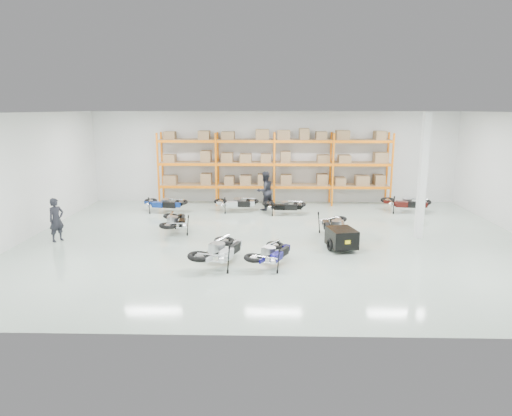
{
  "coord_description": "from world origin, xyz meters",
  "views": [
    {
      "loc": [
        -0.34,
        -15.72,
        4.65
      ],
      "look_at": [
        -0.74,
        0.43,
        1.1
      ],
      "focal_mm": 32.0,
      "sensor_mm": 36.0,
      "label": 1
    }
  ],
  "objects_px": {
    "moto_black_far_left": "(175,218)",
    "moto_back_a": "(164,201)",
    "moto_back_b": "(236,200)",
    "moto_touring_right": "(335,222)",
    "moto_blue_centre": "(271,249)",
    "moto_silver_left": "(220,246)",
    "person_back": "(265,191)",
    "trailer": "(342,238)",
    "person_left": "(56,220)",
    "moto_back_c": "(284,203)",
    "moto_back_d": "(406,200)"
  },
  "relations": [
    {
      "from": "moto_silver_left",
      "to": "moto_touring_right",
      "type": "distance_m",
      "value": 5.03
    },
    {
      "from": "moto_blue_centre",
      "to": "moto_back_d",
      "type": "bearing_deg",
      "value": -102.96
    },
    {
      "from": "moto_silver_left",
      "to": "moto_black_far_left",
      "type": "xyz_separation_m",
      "value": [
        -2.08,
        3.7,
        -0.06
      ]
    },
    {
      "from": "trailer",
      "to": "person_back",
      "type": "height_order",
      "value": "person_back"
    },
    {
      "from": "moto_blue_centre",
      "to": "person_left",
      "type": "relative_size",
      "value": 1.09
    },
    {
      "from": "trailer",
      "to": "person_left",
      "type": "xyz_separation_m",
      "value": [
        -9.95,
        0.85,
        0.35
      ]
    },
    {
      "from": "moto_blue_centre",
      "to": "person_back",
      "type": "height_order",
      "value": "person_back"
    },
    {
      "from": "moto_back_c",
      "to": "moto_touring_right",
      "type": "bearing_deg",
      "value": -149.07
    },
    {
      "from": "trailer",
      "to": "person_left",
      "type": "bearing_deg",
      "value": 162.35
    },
    {
      "from": "moto_black_far_left",
      "to": "person_left",
      "type": "distance_m",
      "value": 4.17
    },
    {
      "from": "moto_black_far_left",
      "to": "person_back",
      "type": "bearing_deg",
      "value": -137.27
    },
    {
      "from": "moto_back_d",
      "to": "person_back",
      "type": "xyz_separation_m",
      "value": [
        -6.41,
        0.37,
        0.32
      ]
    },
    {
      "from": "moto_silver_left",
      "to": "person_back",
      "type": "distance_m",
      "value": 7.83
    },
    {
      "from": "moto_silver_left",
      "to": "person_back",
      "type": "height_order",
      "value": "person_back"
    },
    {
      "from": "moto_back_b",
      "to": "moto_back_a",
      "type": "bearing_deg",
      "value": 91.39
    },
    {
      "from": "moto_blue_centre",
      "to": "moto_back_d",
      "type": "height_order",
      "value": "moto_back_d"
    },
    {
      "from": "trailer",
      "to": "moto_back_a",
      "type": "xyz_separation_m",
      "value": [
        -7.17,
        5.52,
        0.12
      ]
    },
    {
      "from": "moto_back_a",
      "to": "person_left",
      "type": "distance_m",
      "value": 5.43
    },
    {
      "from": "moto_back_b",
      "to": "person_left",
      "type": "height_order",
      "value": "person_left"
    },
    {
      "from": "moto_back_c",
      "to": "moto_back_d",
      "type": "height_order",
      "value": "moto_back_d"
    },
    {
      "from": "moto_touring_right",
      "to": "moto_back_b",
      "type": "distance_m",
      "value": 5.68
    },
    {
      "from": "moto_black_far_left",
      "to": "moto_back_b",
      "type": "height_order",
      "value": "moto_black_far_left"
    },
    {
      "from": "moto_touring_right",
      "to": "trailer",
      "type": "distance_m",
      "value": 1.61
    },
    {
      "from": "moto_back_b",
      "to": "person_left",
      "type": "relative_size",
      "value": 1.13
    },
    {
      "from": "moto_black_far_left",
      "to": "moto_back_a",
      "type": "relative_size",
      "value": 1.01
    },
    {
      "from": "trailer",
      "to": "moto_back_c",
      "type": "xyz_separation_m",
      "value": [
        -1.74,
        5.24,
        0.09
      ]
    },
    {
      "from": "moto_silver_left",
      "to": "moto_back_d",
      "type": "relative_size",
      "value": 1.05
    },
    {
      "from": "moto_silver_left",
      "to": "moto_back_d",
      "type": "distance_m",
      "value": 10.65
    },
    {
      "from": "moto_black_far_left",
      "to": "moto_back_b",
      "type": "xyz_separation_m",
      "value": [
        2.09,
        3.61,
        -0.01
      ]
    },
    {
      "from": "moto_back_d",
      "to": "moto_touring_right",
      "type": "bearing_deg",
      "value": 151.38
    },
    {
      "from": "moto_blue_centre",
      "to": "moto_touring_right",
      "type": "distance_m",
      "value": 3.98
    },
    {
      "from": "moto_touring_right",
      "to": "moto_back_d",
      "type": "height_order",
      "value": "moto_back_d"
    },
    {
      "from": "moto_back_a",
      "to": "moto_blue_centre",
      "type": "bearing_deg",
      "value": -135.72
    },
    {
      "from": "trailer",
      "to": "person_back",
      "type": "relative_size",
      "value": 0.99
    },
    {
      "from": "moto_black_far_left",
      "to": "moto_back_c",
      "type": "xyz_separation_m",
      "value": [
        4.24,
        3.12,
        -0.04
      ]
    },
    {
      "from": "moto_silver_left",
      "to": "trailer",
      "type": "distance_m",
      "value": 4.21
    },
    {
      "from": "moto_back_a",
      "to": "person_back",
      "type": "relative_size",
      "value": 0.99
    },
    {
      "from": "moto_black_far_left",
      "to": "moto_back_d",
      "type": "xyz_separation_m",
      "value": [
        9.8,
        3.65,
        0.03
      ]
    },
    {
      "from": "moto_blue_centre",
      "to": "moto_touring_right",
      "type": "xyz_separation_m",
      "value": [
        2.35,
        3.21,
        0.06
      ]
    },
    {
      "from": "moto_blue_centre",
      "to": "moto_back_d",
      "type": "xyz_separation_m",
      "value": [
        6.17,
        7.37,
        0.06
      ]
    },
    {
      "from": "moto_silver_left",
      "to": "moto_touring_right",
      "type": "height_order",
      "value": "moto_silver_left"
    },
    {
      "from": "moto_blue_centre",
      "to": "moto_touring_right",
      "type": "bearing_deg",
      "value": -99.33
    },
    {
      "from": "trailer",
      "to": "moto_back_b",
      "type": "height_order",
      "value": "moto_back_b"
    },
    {
      "from": "moto_touring_right",
      "to": "moto_silver_left",
      "type": "bearing_deg",
      "value": -139.54
    },
    {
      "from": "moto_silver_left",
      "to": "moto_back_b",
      "type": "relative_size",
      "value": 1.13
    },
    {
      "from": "moto_touring_right",
      "to": "moto_blue_centre",
      "type": "bearing_deg",
      "value": -125.05
    },
    {
      "from": "moto_back_d",
      "to": "person_left",
      "type": "bearing_deg",
      "value": 123.51
    },
    {
      "from": "moto_black_far_left",
      "to": "moto_back_b",
      "type": "distance_m",
      "value": 4.17
    },
    {
      "from": "moto_silver_left",
      "to": "moto_back_b",
      "type": "bearing_deg",
      "value": -69.43
    },
    {
      "from": "moto_blue_centre",
      "to": "person_back",
      "type": "xyz_separation_m",
      "value": [
        -0.24,
        7.74,
        0.38
      ]
    }
  ]
}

